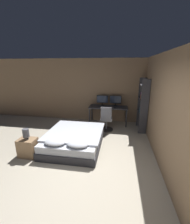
{
  "coord_description": "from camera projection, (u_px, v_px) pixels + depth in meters",
  "views": [
    {
      "loc": [
        0.85,
        -2.6,
        2.34
      ],
      "look_at": [
        -0.01,
        2.62,
        0.75
      ],
      "focal_mm": 24.0,
      "sensor_mm": 36.0,
      "label": 1
    }
  ],
  "objects": [
    {
      "name": "bed",
      "position": [
        74.0,
        139.0,
        4.55
      ],
      "size": [
        1.64,
        1.91,
        0.54
      ],
      "color": "#2D2D33",
      "rests_on": "ground_plane"
    },
    {
      "name": "office_chair",
      "position": [
        106.0,
        121.0,
        5.67
      ],
      "size": [
        0.52,
        0.52,
        0.95
      ],
      "color": "black",
      "rests_on": "ground_plane"
    },
    {
      "name": "monitor_right",
      "position": [
        116.0,
        100.0,
        6.35
      ],
      "size": [
        0.49,
        0.16,
        0.43
      ],
      "color": "black",
      "rests_on": "desk"
    },
    {
      "name": "bedside_lamp",
      "position": [
        26.0,
        133.0,
        3.93
      ],
      "size": [
        0.16,
        0.16,
        0.29
      ],
      "color": "gray",
      "rests_on": "nightstand"
    },
    {
      "name": "computer_mouse",
      "position": [
        115.0,
        108.0,
        5.98
      ],
      "size": [
        0.07,
        0.05,
        0.04
      ],
      "color": "black",
      "rests_on": "desk"
    },
    {
      "name": "ground_plane",
      "position": [
        76.0,
        179.0,
        3.26
      ],
      "size": [
        20.0,
        20.0,
        0.0
      ],
      "primitive_type": "plane",
      "color": "#B2A893"
    },
    {
      "name": "desk",
      "position": [
        108.0,
        109.0,
        6.27
      ],
      "size": [
        1.6,
        0.66,
        0.75
      ],
      "color": "#38383D",
      "rests_on": "ground_plane"
    },
    {
      "name": "keyboard",
      "position": [
        108.0,
        108.0,
        6.03
      ],
      "size": [
        0.38,
        0.13,
        0.02
      ],
      "color": "black",
      "rests_on": "desk"
    },
    {
      "name": "bookshelf",
      "position": [
        143.0,
        103.0,
        5.47
      ],
      "size": [
        0.28,
        0.78,
        1.96
      ],
      "color": "#333338",
      "rests_on": "ground_plane"
    },
    {
      "name": "wall_back",
      "position": [
        100.0,
        91.0,
        6.52
      ],
      "size": [
        12.0,
        0.06,
        2.7
      ],
      "color": "#8E7051",
      "rests_on": "ground_plane"
    },
    {
      "name": "monitor_left",
      "position": [
        102.0,
        100.0,
        6.43
      ],
      "size": [
        0.49,
        0.16,
        0.43
      ],
      "color": "black",
      "rests_on": "desk"
    },
    {
      "name": "nightstand",
      "position": [
        28.0,
        148.0,
        4.05
      ],
      "size": [
        0.47,
        0.35,
        0.5
      ],
      "color": "#997551",
      "rests_on": "ground_plane"
    },
    {
      "name": "wall_side_right",
      "position": [
        159.0,
        106.0,
        3.99
      ],
      "size": [
        0.06,
        12.0,
        2.7
      ],
      "color": "#8E7051",
      "rests_on": "ground_plane"
    }
  ]
}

